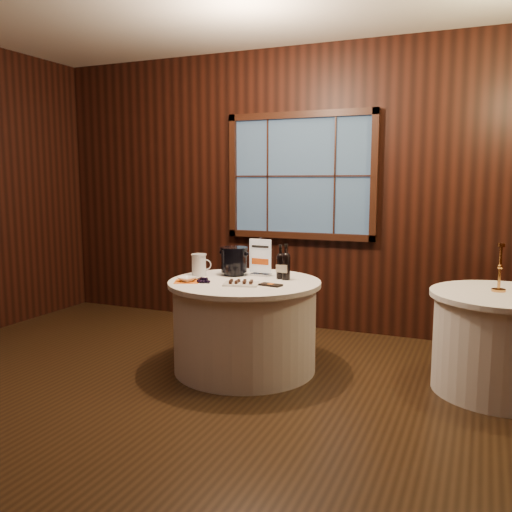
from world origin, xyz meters
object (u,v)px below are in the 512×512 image
at_px(sign_stand, 261,263).
at_px(chocolate_plate, 241,283).
at_px(main_table, 245,325).
at_px(grape_bunch, 204,280).
at_px(port_bottle_right, 286,264).
at_px(glass_pitcher, 199,265).
at_px(side_table, 502,342).
at_px(chocolate_box, 271,285).
at_px(ice_bucket, 234,260).
at_px(brass_candlestick, 500,274).
at_px(cracker_bowl, 187,279).
at_px(port_bottle_left, 280,264).

relative_size(sign_stand, chocolate_plate, 1.07).
bearing_deg(main_table, grape_bunch, -141.38).
bearing_deg(port_bottle_right, glass_pitcher, -167.08).
bearing_deg(side_table, grape_bunch, -167.18).
relative_size(port_bottle_right, chocolate_box, 1.69).
xyz_separation_m(port_bottle_right, ice_bucket, (-0.50, 0.03, 0.00)).
distance_m(grape_bunch, brass_candlestick, 2.30).
bearing_deg(grape_bunch, chocolate_box, 9.74).
relative_size(ice_bucket, brass_candlestick, 0.68).
bearing_deg(grape_bunch, side_table, 12.82).
relative_size(sign_stand, chocolate_box, 1.88).
height_order(side_table, ice_bucket, ice_bucket).
bearing_deg(glass_pitcher, grape_bunch, -69.82).
xyz_separation_m(main_table, ice_bucket, (-0.19, 0.21, 0.51)).
distance_m(sign_stand, glass_pitcher, 0.54).
relative_size(sign_stand, port_bottle_right, 1.11).
bearing_deg(chocolate_plate, chocolate_box, 15.73).
bearing_deg(chocolate_box, sign_stand, 132.29).
distance_m(sign_stand, cracker_bowl, 0.68).
bearing_deg(cracker_bowl, chocolate_plate, 4.71).
distance_m(port_bottle_right, grape_bunch, 0.71).
relative_size(side_table, port_bottle_left, 3.69).
xyz_separation_m(chocolate_box, glass_pitcher, (-0.75, 0.17, 0.09)).
xyz_separation_m(chocolate_plate, cracker_bowl, (-0.48, -0.04, 0.01)).
bearing_deg(main_table, glass_pitcher, 173.56).
bearing_deg(glass_pitcher, port_bottle_right, -5.66).
height_order(side_table, chocolate_plate, chocolate_plate).
distance_m(port_bottle_right, chocolate_plate, 0.46).
xyz_separation_m(port_bottle_left, chocolate_plate, (-0.19, -0.39, -0.11)).
xyz_separation_m(port_bottle_right, chocolate_box, (-0.02, -0.30, -0.12)).
distance_m(ice_bucket, brass_candlestick, 2.16).
height_order(port_bottle_left, chocolate_box, port_bottle_left).
bearing_deg(side_table, ice_bucket, -177.54).
bearing_deg(main_table, ice_bucket, 133.45).
height_order(sign_stand, chocolate_box, sign_stand).
relative_size(chocolate_box, glass_pitcher, 0.92).
bearing_deg(chocolate_box, main_table, 166.60).
height_order(port_bottle_left, cracker_bowl, port_bottle_left).
bearing_deg(port_bottle_right, port_bottle_left, 162.83).
distance_m(side_table, ice_bucket, 2.26).
xyz_separation_m(side_table, ice_bucket, (-2.19, -0.09, 0.51)).
relative_size(chocolate_plate, grape_bunch, 1.70).
relative_size(cracker_bowl, brass_candlestick, 0.40).
distance_m(sign_stand, ice_bucket, 0.24).
bearing_deg(sign_stand, cracker_bowl, -129.18).
bearing_deg(brass_candlestick, sign_stand, -177.72).
bearing_deg(main_table, side_table, 8.53).
distance_m(port_bottle_right, glass_pitcher, 0.78).
height_order(main_table, ice_bucket, ice_bucket).
relative_size(port_bottle_left, chocolate_plate, 0.93).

